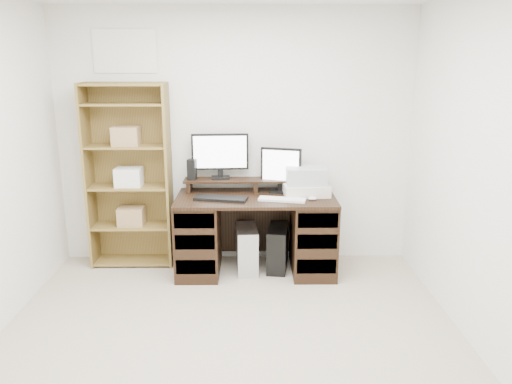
{
  "coord_description": "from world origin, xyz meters",
  "views": [
    {
      "loc": [
        0.15,
        -2.9,
        2.0
      ],
      "look_at": [
        0.2,
        1.43,
        0.85
      ],
      "focal_mm": 35.0,
      "sensor_mm": 36.0,
      "label": 1
    }
  ],
  "objects_px": {
    "tower_silver": "(247,249)",
    "bookshelf": "(129,175)",
    "monitor_wide": "(220,153)",
    "tower_black": "(278,248)",
    "monitor_small": "(281,168)",
    "desk": "(256,232)",
    "printer": "(306,189)"
  },
  "relations": [
    {
      "from": "bookshelf",
      "to": "tower_black",
      "type": "bearing_deg",
      "value": -6.74
    },
    {
      "from": "desk",
      "to": "tower_silver",
      "type": "xyz_separation_m",
      "value": [
        -0.09,
        0.02,
        -0.17
      ]
    },
    {
      "from": "tower_silver",
      "to": "bookshelf",
      "type": "xyz_separation_m",
      "value": [
        -1.14,
        0.2,
        0.7
      ]
    },
    {
      "from": "monitor_wide",
      "to": "tower_silver",
      "type": "distance_m",
      "value": 0.97
    },
    {
      "from": "tower_black",
      "to": "bookshelf",
      "type": "bearing_deg",
      "value": -179.07
    },
    {
      "from": "desk",
      "to": "tower_silver",
      "type": "distance_m",
      "value": 0.19
    },
    {
      "from": "monitor_small",
      "to": "desk",
      "type": "bearing_deg",
      "value": -128.58
    },
    {
      "from": "printer",
      "to": "tower_silver",
      "type": "xyz_separation_m",
      "value": [
        -0.57,
        -0.04,
        -0.59
      ]
    },
    {
      "from": "monitor_wide",
      "to": "tower_black",
      "type": "xyz_separation_m",
      "value": [
        0.56,
        -0.22,
        -0.9
      ]
    },
    {
      "from": "tower_black",
      "to": "bookshelf",
      "type": "relative_size",
      "value": 0.25
    },
    {
      "from": "printer",
      "to": "bookshelf",
      "type": "relative_size",
      "value": 0.23
    },
    {
      "from": "monitor_wide",
      "to": "monitor_small",
      "type": "xyz_separation_m",
      "value": [
        0.59,
        -0.09,
        -0.13
      ]
    },
    {
      "from": "monitor_small",
      "to": "tower_black",
      "type": "bearing_deg",
      "value": -86.26
    },
    {
      "from": "tower_black",
      "to": "desk",
      "type": "bearing_deg",
      "value": -161.36
    },
    {
      "from": "monitor_small",
      "to": "bookshelf",
      "type": "distance_m",
      "value": 1.48
    },
    {
      "from": "tower_black",
      "to": "monitor_small",
      "type": "bearing_deg",
      "value": 84.83
    },
    {
      "from": "monitor_small",
      "to": "tower_silver",
      "type": "height_order",
      "value": "monitor_small"
    },
    {
      "from": "desk",
      "to": "tower_silver",
      "type": "relative_size",
      "value": 3.45
    },
    {
      "from": "desk",
      "to": "monitor_wide",
      "type": "bearing_deg",
      "value": 143.02
    },
    {
      "from": "desk",
      "to": "tower_black",
      "type": "bearing_deg",
      "value": 10.97
    },
    {
      "from": "printer",
      "to": "tower_black",
      "type": "xyz_separation_m",
      "value": [
        -0.26,
        -0.02,
        -0.59
      ]
    },
    {
      "from": "tower_black",
      "to": "bookshelf",
      "type": "height_order",
      "value": "bookshelf"
    },
    {
      "from": "monitor_wide",
      "to": "tower_silver",
      "type": "relative_size",
      "value": 1.28
    },
    {
      "from": "desk",
      "to": "tower_silver",
      "type": "height_order",
      "value": "desk"
    },
    {
      "from": "monitor_wide",
      "to": "bookshelf",
      "type": "bearing_deg",
      "value": 179.97
    },
    {
      "from": "tower_silver",
      "to": "bookshelf",
      "type": "relative_size",
      "value": 0.24
    },
    {
      "from": "printer",
      "to": "tower_silver",
      "type": "distance_m",
      "value": 0.82
    },
    {
      "from": "monitor_small",
      "to": "bookshelf",
      "type": "bearing_deg",
      "value": -165.06
    },
    {
      "from": "tower_silver",
      "to": "desk",
      "type": "bearing_deg",
      "value": -13.92
    },
    {
      "from": "printer",
      "to": "tower_black",
      "type": "bearing_deg",
      "value": 179.29
    },
    {
      "from": "desk",
      "to": "monitor_wide",
      "type": "xyz_separation_m",
      "value": [
        -0.35,
        0.26,
        0.73
      ]
    },
    {
      "from": "tower_silver",
      "to": "bookshelf",
      "type": "distance_m",
      "value": 1.36
    }
  ]
}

